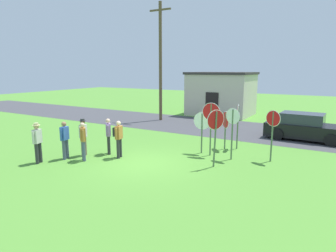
# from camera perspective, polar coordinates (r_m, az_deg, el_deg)

# --- Properties ---
(ground_plane) EXTENTS (80.00, 80.00, 0.00)m
(ground_plane) POSITION_cam_1_polar(r_m,az_deg,el_deg) (12.63, -4.89, -7.22)
(ground_plane) COLOR #518E33
(street_asphalt) EXTENTS (60.00, 6.40, 0.01)m
(street_asphalt) POSITION_cam_1_polar(r_m,az_deg,el_deg) (20.50, 9.98, -0.26)
(street_asphalt) COLOR #424247
(street_asphalt) RESTS_ON ground
(building_background) EXTENTS (5.33, 4.39, 3.70)m
(building_background) POSITION_cam_1_polar(r_m,az_deg,el_deg) (26.15, 10.31, 6.22)
(building_background) COLOR beige
(building_background) RESTS_ON ground
(utility_pole) EXTENTS (1.80, 0.24, 8.85)m
(utility_pole) POSITION_cam_1_polar(r_m,az_deg,el_deg) (22.86, -1.48, 12.65)
(utility_pole) COLOR brown
(utility_pole) RESTS_ON ground
(parked_car_on_street) EXTENTS (4.38, 2.17, 1.51)m
(parked_car_on_street) POSITION_cam_1_polar(r_m,az_deg,el_deg) (18.30, 25.09, -0.30)
(parked_car_on_street) COLOR black
(parked_car_on_street) RESTS_ON ground
(stop_sign_leaning_right) EXTENTS (0.19, 0.76, 2.24)m
(stop_sign_leaning_right) POSITION_cam_1_polar(r_m,az_deg,el_deg) (14.88, 13.43, 1.39)
(stop_sign_leaning_right) COLOR #51664C
(stop_sign_leaning_right) RESTS_ON ground
(stop_sign_tallest) EXTENTS (0.64, 0.29, 2.24)m
(stop_sign_tallest) POSITION_cam_1_polar(r_m,az_deg,el_deg) (13.23, 19.66, -0.22)
(stop_sign_tallest) COLOR #51664C
(stop_sign_tallest) RESTS_ON ground
(stop_sign_low_front) EXTENTS (0.67, 0.21, 2.29)m
(stop_sign_low_front) POSITION_cam_1_polar(r_m,az_deg,el_deg) (13.04, 12.42, 0.18)
(stop_sign_low_front) COLOR #51664C
(stop_sign_low_front) RESTS_ON ground
(stop_sign_rear_left) EXTENTS (0.83, 0.07, 1.97)m
(stop_sign_rear_left) POSITION_cam_1_polar(r_m,az_deg,el_deg) (13.86, 6.62, 0.13)
(stop_sign_rear_left) COLOR #51664C
(stop_sign_rear_left) RESTS_ON ground
(stop_sign_far_back) EXTENTS (0.57, 0.65, 1.91)m
(stop_sign_far_back) POSITION_cam_1_polar(r_m,az_deg,el_deg) (14.74, 11.09, 0.46)
(stop_sign_far_back) COLOR #51664C
(stop_sign_far_back) RESTS_ON ground
(stop_sign_nearest) EXTENTS (0.49, 0.72, 2.37)m
(stop_sign_nearest) POSITION_cam_1_polar(r_m,az_deg,el_deg) (11.84, 9.20, -0.36)
(stop_sign_nearest) COLOR #51664C
(stop_sign_nearest) RESTS_ON ground
(stop_sign_rear_right) EXTENTS (0.83, 0.11, 2.46)m
(stop_sign_rear_right) POSITION_cam_1_polar(r_m,az_deg,el_deg) (13.47, 8.34, 1.31)
(stop_sign_rear_right) COLOR #51664C
(stop_sign_rear_right) RESTS_ON ground
(person_in_dark_shirt) EXTENTS (0.46, 0.40, 1.69)m
(person_in_dark_shirt) POSITION_cam_1_polar(r_m,az_deg,el_deg) (13.23, -16.19, -2.50)
(person_in_dark_shirt) COLOR #4C5670
(person_in_dark_shirt) RESTS_ON ground
(person_holding_notes) EXTENTS (0.41, 0.56, 1.69)m
(person_holding_notes) POSITION_cam_1_polar(r_m,az_deg,el_deg) (13.29, -9.61, -2.02)
(person_holding_notes) COLOR #2D2D33
(person_holding_notes) RESTS_ON ground
(person_in_blue) EXTENTS (0.32, 0.55, 1.74)m
(person_in_blue) POSITION_cam_1_polar(r_m,az_deg,el_deg) (13.52, -24.03, -2.60)
(person_in_blue) COLOR #2D2D33
(person_in_blue) RESTS_ON ground
(person_in_teal) EXTENTS (0.29, 0.56, 1.69)m
(person_in_teal) POSITION_cam_1_polar(r_m,az_deg,el_deg) (13.70, -19.42, -2.24)
(person_in_teal) COLOR #4C5670
(person_in_teal) RESTS_ON ground
(person_with_sunhat) EXTENTS (0.42, 0.44, 1.69)m
(person_with_sunhat) POSITION_cam_1_polar(r_m,az_deg,el_deg) (13.98, -11.51, -1.57)
(person_with_sunhat) COLOR #2D2D33
(person_with_sunhat) RESTS_ON ground
(person_on_left) EXTENTS (0.32, 0.55, 1.74)m
(person_on_left) POSITION_cam_1_polar(r_m,az_deg,el_deg) (13.95, -16.14, -1.68)
(person_on_left) COLOR #7A6B56
(person_on_left) RESTS_ON ground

